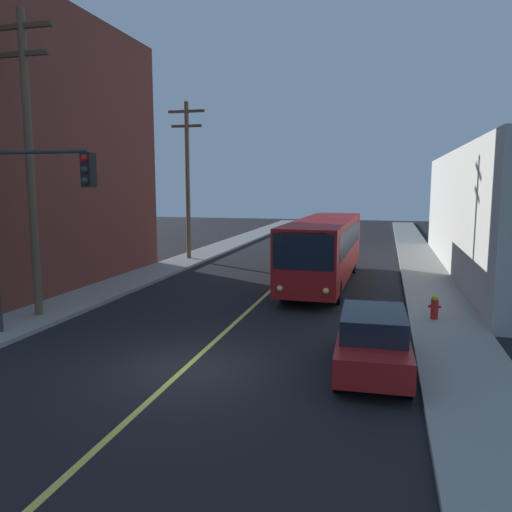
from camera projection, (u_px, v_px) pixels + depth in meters
ground_plane at (185, 369)px, 13.37m from camera, size 120.00×120.00×0.00m
sidewalk_left at (126, 283)px, 24.74m from camera, size 2.50×90.00×0.15m
sidewalk_right at (436, 299)px, 21.15m from camera, size 2.50×90.00×0.15m
lane_stripe_center at (289, 274)px, 27.75m from camera, size 0.16×60.00×0.01m
city_bus at (325, 247)px, 24.73m from camera, size 2.79×12.20×3.20m
parked_car_red at (373, 340)px, 13.06m from camera, size 1.93×4.45×1.62m
utility_pole_near at (29, 153)px, 17.61m from camera, size 2.40×0.28×10.67m
utility_pole_mid at (187, 173)px, 32.02m from camera, size 2.40×0.28×9.92m
traffic_signal_left_corner at (33, 203)px, 15.31m from camera, size 3.75×0.48×6.00m
fire_hydrant at (435, 307)px, 17.74m from camera, size 0.44×0.26×0.84m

